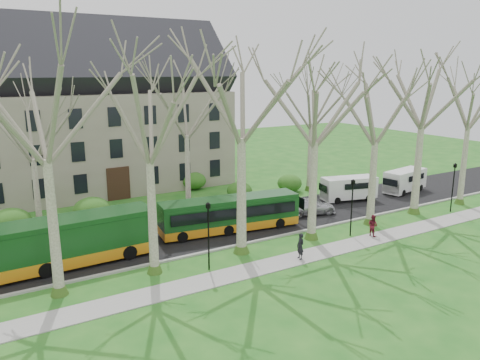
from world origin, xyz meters
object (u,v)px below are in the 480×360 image
at_px(bus_lead, 52,244).
at_px(van_a, 349,189).
at_px(sedan, 309,207).
at_px(pedestrian_b, 373,225).
at_px(van_b, 405,181).
at_px(pedestrian_a, 300,246).
at_px(bus_follow, 230,214).

height_order(bus_lead, van_a, bus_lead).
xyz_separation_m(sedan, pedestrian_b, (0.60, -6.70, 0.14)).
xyz_separation_m(van_a, van_b, (7.19, -0.56, 0.01)).
relative_size(sedan, van_a, 0.89).
height_order(bus_lead, pedestrian_a, bus_lead).
relative_size(van_a, pedestrian_b, 3.18).
bearing_deg(bus_follow, pedestrian_b, -29.36).
relative_size(van_a, van_b, 0.99).
xyz_separation_m(bus_follow, pedestrian_a, (1.18, -7.27, -0.49)).
height_order(sedan, van_b, van_b).
distance_m(bus_lead, bus_follow, 13.06).
bearing_deg(pedestrian_a, van_b, 117.86).
bearing_deg(pedestrian_b, sedan, 3.08).
distance_m(sedan, van_a, 6.25).
relative_size(bus_lead, van_b, 2.47).
bearing_deg(pedestrian_b, pedestrian_a, 93.66).
height_order(pedestrian_a, pedestrian_b, pedestrian_a).
bearing_deg(van_a, pedestrian_a, -130.86).
xyz_separation_m(pedestrian_a, pedestrian_b, (7.44, 0.75, -0.06)).
distance_m(bus_follow, pedestrian_b, 10.83).
relative_size(bus_follow, pedestrian_b, 6.70).
height_order(bus_lead, pedestrian_b, bus_lead).
relative_size(bus_follow, sedan, 2.35).
distance_m(bus_lead, pedestrian_b, 22.51).
bearing_deg(bus_follow, bus_lead, -170.09).
bearing_deg(bus_follow, van_b, 10.90).
bearing_deg(van_a, van_b, 9.78).
bearing_deg(pedestrian_b, bus_lead, 72.38).
height_order(bus_follow, sedan, bus_follow).
distance_m(bus_follow, van_a, 14.16).
xyz_separation_m(bus_lead, van_b, (34.29, 1.66, -0.47)).
height_order(van_a, pedestrian_b, van_a).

